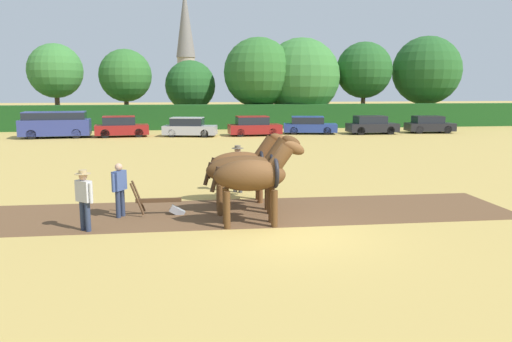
# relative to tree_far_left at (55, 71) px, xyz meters

# --- Properties ---
(ground_plane) EXTENTS (240.00, 240.00, 0.00)m
(ground_plane) POSITION_rel_tree_far_left_xyz_m (14.44, -36.97, -5.28)
(ground_plane) COLOR tan
(plowed_furrow_strip) EXTENTS (23.43, 4.04, 0.01)m
(plowed_furrow_strip) POSITION_rel_tree_far_left_xyz_m (9.96, -34.61, -5.28)
(plowed_furrow_strip) COLOR brown
(plowed_furrow_strip) RESTS_ON ground
(hedgerow) EXTENTS (61.66, 1.96, 2.21)m
(hedgerow) POSITION_rel_tree_far_left_xyz_m (14.44, -3.03, -4.17)
(hedgerow) COLOR #194719
(hedgerow) RESTS_ON ground
(tree_far_left) EXTENTS (5.02, 5.02, 7.81)m
(tree_far_left) POSITION_rel_tree_far_left_xyz_m (0.00, 0.00, 0.00)
(tree_far_left) COLOR brown
(tree_far_left) RESTS_ON ground
(tree_left) EXTENTS (4.97, 4.97, 7.39)m
(tree_left) POSITION_rel_tree_far_left_xyz_m (6.30, 0.19, -0.40)
(tree_left) COLOR brown
(tree_left) RESTS_ON ground
(tree_center_left) EXTENTS (4.98, 4.98, 6.46)m
(tree_center_left) POSITION_rel_tree_far_left_xyz_m (12.43, 1.51, -1.32)
(tree_center_left) COLOR brown
(tree_center_left) RESTS_ON ground
(tree_center) EXTENTS (6.73, 6.73, 8.57)m
(tree_center) POSITION_rel_tree_far_left_xyz_m (18.98, -0.66, -0.08)
(tree_center) COLOR brown
(tree_center) RESTS_ON ground
(tree_center_right) EXTENTS (7.59, 7.59, 8.63)m
(tree_center_right) POSITION_rel_tree_far_left_xyz_m (23.36, -0.22, -0.45)
(tree_center_right) COLOR #423323
(tree_center_right) RESTS_ON ground
(tree_right) EXTENTS (5.68, 5.68, 8.36)m
(tree_right) POSITION_rel_tree_far_left_xyz_m (30.02, 0.29, 0.23)
(tree_right) COLOR brown
(tree_right) RESTS_ON ground
(tree_far_right) EXTENTS (7.06, 7.06, 9.04)m
(tree_far_right) POSITION_rel_tree_far_left_xyz_m (36.85, 0.43, 0.23)
(tree_far_right) COLOR brown
(tree_far_right) RESTS_ON ground
(church_spire) EXTENTS (2.76, 2.76, 17.92)m
(church_spire) POSITION_rel_tree_far_left_xyz_m (12.23, 25.02, 4.10)
(church_spire) COLOR gray
(church_spire) RESTS_ON ground
(draft_horse_lead_left) EXTENTS (2.65, 0.93, 2.40)m
(draft_horse_lead_left) POSITION_rel_tree_far_left_xyz_m (13.55, -36.13, -3.89)
(draft_horse_lead_left) COLOR #513319
(draft_horse_lead_left) RESTS_ON ground
(draft_horse_lead_right) EXTENTS (3.00, 0.96, 2.41)m
(draft_horse_lead_right) POSITION_rel_tree_far_left_xyz_m (13.59, -34.67, -3.96)
(draft_horse_lead_right) COLOR #513319
(draft_horse_lead_right) RESTS_ON ground
(draft_horse_trail_left) EXTENTS (2.72, 0.95, 2.35)m
(draft_horse_trail_left) POSITION_rel_tree_far_left_xyz_m (13.62, -33.21, -4.02)
(draft_horse_trail_left) COLOR brown
(draft_horse_trail_left) RESTS_ON ground
(plow) EXTENTS (1.59, 0.47, 1.13)m
(plow) POSITION_rel_tree_far_left_xyz_m (11.03, -34.63, -4.96)
(plow) COLOR #4C331E
(plow) RESTS_ON ground
(farmer_at_plow) EXTENTS (0.40, 0.58, 1.59)m
(farmer_at_plow) POSITION_rel_tree_far_left_xyz_m (9.81, -34.68, -4.36)
(farmer_at_plow) COLOR #28334C
(farmer_at_plow) RESTS_ON ground
(farmer_beside_team) EXTENTS (0.57, 0.44, 1.71)m
(farmer_beside_team) POSITION_rel_tree_far_left_xyz_m (13.58, -31.72, -4.28)
(farmer_beside_team) COLOR #4C4C4C
(farmer_beside_team) RESTS_ON ground
(farmer_onlooker_left) EXTENTS (0.51, 0.46, 1.64)m
(farmer_onlooker_left) POSITION_rel_tree_far_left_xyz_m (9.07, -36.04, -4.33)
(farmer_onlooker_left) COLOR #28334C
(farmer_onlooker_left) RESTS_ON ground
(parked_van) EXTENTS (5.19, 2.45, 1.98)m
(parked_van) POSITION_rel_tree_far_left_xyz_m (2.09, -9.85, -4.25)
(parked_van) COLOR navy
(parked_van) RESTS_ON ground
(parked_car_left) EXTENTS (4.19, 2.26, 1.60)m
(parked_car_left) POSITION_rel_tree_far_left_xyz_m (6.89, -9.72, -4.51)
(parked_car_left) COLOR maroon
(parked_car_left) RESTS_ON ground
(parked_car_center_left) EXTENTS (4.33, 2.51, 1.48)m
(parked_car_center_left) POSITION_rel_tree_far_left_xyz_m (12.10, -10.26, -4.57)
(parked_car_center_left) COLOR #9E9EA8
(parked_car_center_left) RESTS_ON ground
(parked_car_center) EXTENTS (4.19, 1.97, 1.55)m
(parked_car_center) POSITION_rel_tree_far_left_xyz_m (17.18, -10.31, -4.54)
(parked_car_center) COLOR maroon
(parked_car_center) RESTS_ON ground
(parked_car_center_right) EXTENTS (4.59, 2.60, 1.44)m
(parked_car_center_right) POSITION_rel_tree_far_left_xyz_m (21.90, -9.41, -4.58)
(parked_car_center_right) COLOR navy
(parked_car_center_right) RESTS_ON ground
(parked_car_right) EXTENTS (4.06, 1.77, 1.49)m
(parked_car_right) POSITION_rel_tree_far_left_xyz_m (26.93, -10.23, -4.56)
(parked_car_right) COLOR black
(parked_car_right) RESTS_ON ground
(parked_car_far_right) EXTENTS (3.99, 2.10, 1.42)m
(parked_car_far_right) POSITION_rel_tree_far_left_xyz_m (32.10, -9.96, -4.59)
(parked_car_far_right) COLOR black
(parked_car_far_right) RESTS_ON ground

